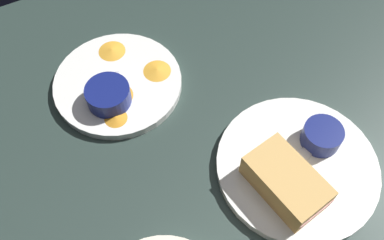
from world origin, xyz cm
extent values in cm
cube|color=#283833|center=(0.00, 0.00, -1.50)|extent=(110.00, 110.00, 3.00)
cylinder|color=white|center=(-7.20, -13.22, 0.80)|extent=(26.90, 26.90, 1.60)
cube|color=tan|center=(-9.51, -8.66, 4.00)|extent=(14.01, 9.49, 4.80)
cube|color=#DB938E|center=(-9.51, -8.66, 4.00)|extent=(14.17, 8.93, 0.80)
cylinder|color=navy|center=(-5.36, -18.99, 3.35)|extent=(6.63, 6.63, 3.50)
cylinder|color=black|center=(-5.36, -18.99, 4.70)|extent=(5.43, 5.43, 0.60)
cube|color=silver|center=(-7.56, -9.68, 1.85)|extent=(2.04, 5.54, 0.40)
ellipsoid|color=silver|center=(-6.29, -15.03, 2.00)|extent=(2.88, 3.62, 0.80)
cylinder|color=white|center=(22.96, 6.25, 0.80)|extent=(23.99, 23.99, 1.60)
cylinder|color=navy|center=(19.37, 9.25, 3.33)|extent=(7.97, 7.97, 3.46)
cylinder|color=olive|center=(19.37, 9.25, 4.66)|extent=(6.54, 6.54, 0.60)
cube|color=silver|center=(22.18, 6.57, 1.85)|extent=(5.39, 2.82, 0.40)
ellipsoid|color=silver|center=(17.09, 8.65, 2.00)|extent=(3.79, 3.25, 0.80)
cone|color=orange|center=(19.71, 7.63, 1.90)|extent=(6.05, 6.05, 0.60)
cone|color=gold|center=(22.08, 8.36, 1.90)|extent=(5.54, 5.54, 0.60)
cone|color=gold|center=(30.22, 4.35, 1.90)|extent=(7.41, 7.41, 0.60)
cone|color=gold|center=(21.53, -1.28, 1.90)|extent=(7.10, 7.10, 0.60)
cone|color=orange|center=(15.35, 9.75, 1.90)|extent=(4.23, 4.23, 0.60)
camera|label=1|loc=(-26.24, 16.85, 64.06)|focal=39.40mm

